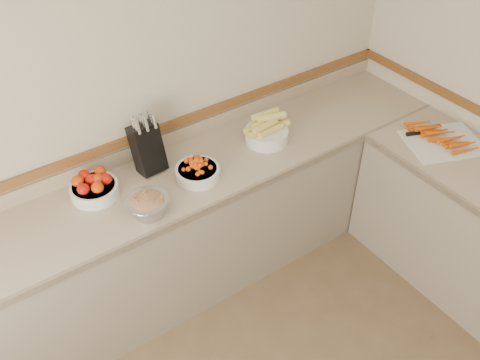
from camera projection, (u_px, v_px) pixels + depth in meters
back_wall at (125, 103)px, 3.07m from camera, size 4.00×0.00×4.00m
counter_back at (166, 239)px, 3.40m from camera, size 4.00×0.65×1.08m
knife_block at (147, 147)px, 3.14m from camera, size 0.17×0.20×0.39m
tomato_bowl at (94, 187)px, 3.02m from camera, size 0.28×0.28×0.14m
cherry_tomato_bowl at (197, 171)px, 3.15m from camera, size 0.27×0.27×0.14m
corn_bowl at (267, 131)px, 3.42m from camera, size 0.31×0.28×0.21m
rhubarb_bowl at (148, 205)px, 2.88m from camera, size 0.24×0.24×0.14m
cutting_board at (442, 139)px, 3.44m from camera, size 0.57×0.52×0.07m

